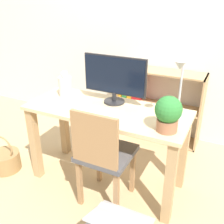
% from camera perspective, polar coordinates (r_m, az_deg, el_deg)
% --- Properties ---
extents(ground_plane, '(10.00, 10.00, 0.00)m').
position_cam_1_polar(ground_plane, '(2.53, -1.03, -14.53)').
color(ground_plane, tan).
extents(wall_back, '(8.00, 0.05, 2.60)m').
position_cam_1_polar(wall_back, '(3.01, 9.16, 18.94)').
color(wall_back, silver).
rests_on(wall_back, ground_plane).
extents(desk, '(1.34, 0.56, 0.73)m').
position_cam_1_polar(desk, '(2.20, -1.14, -2.91)').
color(desk, '#D8BC8C').
rests_on(desk, ground_plane).
extents(monitor, '(0.55, 0.18, 0.40)m').
position_cam_1_polar(monitor, '(2.17, 0.54, 7.60)').
color(monitor, '#232326').
rests_on(monitor, desk).
extents(keyboard, '(0.37, 0.15, 0.02)m').
position_cam_1_polar(keyboard, '(2.07, -2.93, 0.14)').
color(keyboard, silver).
rests_on(keyboard, desk).
extents(vase, '(0.12, 0.12, 0.23)m').
position_cam_1_polar(vase, '(2.40, -10.14, 5.74)').
color(vase, silver).
rests_on(vase, desk).
extents(desk_lamp, '(0.10, 0.19, 0.46)m').
position_cam_1_polar(desk_lamp, '(1.88, 14.44, 5.71)').
color(desk_lamp, '#B7B7BC').
rests_on(desk_lamp, desk).
extents(potted_plant, '(0.19, 0.19, 0.25)m').
position_cam_1_polar(potted_plant, '(1.79, 12.13, -0.22)').
color(potted_plant, '#9E6647').
rests_on(potted_plant, desk).
extents(chair, '(0.40, 0.40, 0.87)m').
position_cam_1_polar(chair, '(2.02, -1.98, -9.02)').
color(chair, '#4C4C51').
rests_on(chair, ground_plane).
extents(bookshelf, '(0.96, 0.28, 0.82)m').
position_cam_1_polar(bookshelf, '(3.09, 6.62, 1.70)').
color(bookshelf, tan).
rests_on(bookshelf, ground_plane).
extents(basket, '(0.28, 0.28, 0.37)m').
position_cam_1_polar(basket, '(2.80, -22.18, -9.68)').
color(basket, '#997547').
rests_on(basket, ground_plane).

